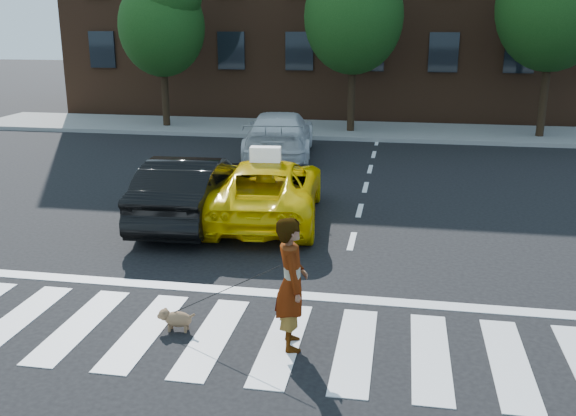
{
  "coord_description": "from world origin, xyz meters",
  "views": [
    {
      "loc": [
        2.48,
        -7.8,
        4.27
      ],
      "look_at": [
        0.58,
        2.83,
        1.1
      ],
      "focal_mm": 40.0,
      "sensor_mm": 36.0,
      "label": 1
    }
  ],
  "objects_px": {
    "tree_mid": "(355,4)",
    "dog": "(175,318)",
    "black_sedan": "(191,189)",
    "woman": "(291,284)",
    "tree_left": "(162,16)",
    "taxi": "(268,189)",
    "white_suv": "(280,134)"
  },
  "relations": [
    {
      "from": "tree_mid",
      "to": "dog",
      "type": "relative_size",
      "value": 12.6
    },
    {
      "from": "black_sedan",
      "to": "woman",
      "type": "bearing_deg",
      "value": 118.28
    },
    {
      "from": "woman",
      "to": "tree_mid",
      "type": "bearing_deg",
      "value": -13.21
    },
    {
      "from": "tree_left",
      "to": "taxi",
      "type": "bearing_deg",
      "value": -59.92
    },
    {
      "from": "taxi",
      "to": "white_suv",
      "type": "bearing_deg",
      "value": -86.56
    },
    {
      "from": "taxi",
      "to": "black_sedan",
      "type": "xyz_separation_m",
      "value": [
        -1.62,
        -0.48,
        0.06
      ]
    },
    {
      "from": "tree_left",
      "to": "taxi",
      "type": "height_order",
      "value": "tree_left"
    },
    {
      "from": "black_sedan",
      "to": "white_suv",
      "type": "bearing_deg",
      "value": -97.61
    },
    {
      "from": "white_suv",
      "to": "woman",
      "type": "relative_size",
      "value": 2.78
    },
    {
      "from": "taxi",
      "to": "black_sedan",
      "type": "height_order",
      "value": "black_sedan"
    },
    {
      "from": "tree_mid",
      "to": "white_suv",
      "type": "bearing_deg",
      "value": -112.37
    },
    {
      "from": "white_suv",
      "to": "dog",
      "type": "bearing_deg",
      "value": 87.34
    },
    {
      "from": "woman",
      "to": "taxi",
      "type": "bearing_deg",
      "value": -0.24
    },
    {
      "from": "tree_left",
      "to": "woman",
      "type": "xyz_separation_m",
      "value": [
        8.11,
        -17.05,
        -3.52
      ]
    },
    {
      "from": "tree_left",
      "to": "black_sedan",
      "type": "bearing_deg",
      "value": -67.25
    },
    {
      "from": "taxi",
      "to": "dog",
      "type": "distance_m",
      "value": 5.55
    },
    {
      "from": "taxi",
      "to": "white_suv",
      "type": "height_order",
      "value": "white_suv"
    },
    {
      "from": "tree_left",
      "to": "woman",
      "type": "bearing_deg",
      "value": -64.58
    },
    {
      "from": "black_sedan",
      "to": "woman",
      "type": "height_order",
      "value": "woman"
    },
    {
      "from": "black_sedan",
      "to": "woman",
      "type": "relative_size",
      "value": 2.42
    },
    {
      "from": "tree_left",
      "to": "tree_mid",
      "type": "height_order",
      "value": "tree_mid"
    },
    {
      "from": "tree_mid",
      "to": "woman",
      "type": "distance_m",
      "value": 17.51
    },
    {
      "from": "taxi",
      "to": "woman",
      "type": "distance_m",
      "value": 5.89
    },
    {
      "from": "white_suv",
      "to": "tree_mid",
      "type": "bearing_deg",
      "value": -118.91
    },
    {
      "from": "tree_left",
      "to": "black_sedan",
      "type": "height_order",
      "value": "tree_left"
    },
    {
      "from": "black_sedan",
      "to": "woman",
      "type": "xyz_separation_m",
      "value": [
        3.14,
        -5.21,
        0.19
      ]
    },
    {
      "from": "tree_left",
      "to": "white_suv",
      "type": "height_order",
      "value": "tree_left"
    },
    {
      "from": "taxi",
      "to": "woman",
      "type": "bearing_deg",
      "value": 99.77
    },
    {
      "from": "taxi",
      "to": "white_suv",
      "type": "relative_size",
      "value": 0.95
    },
    {
      "from": "tree_left",
      "to": "white_suv",
      "type": "distance_m",
      "value": 8.17
    },
    {
      "from": "taxi",
      "to": "dog",
      "type": "bearing_deg",
      "value": 82.83
    },
    {
      "from": "woman",
      "to": "dog",
      "type": "distance_m",
      "value": 1.87
    }
  ]
}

